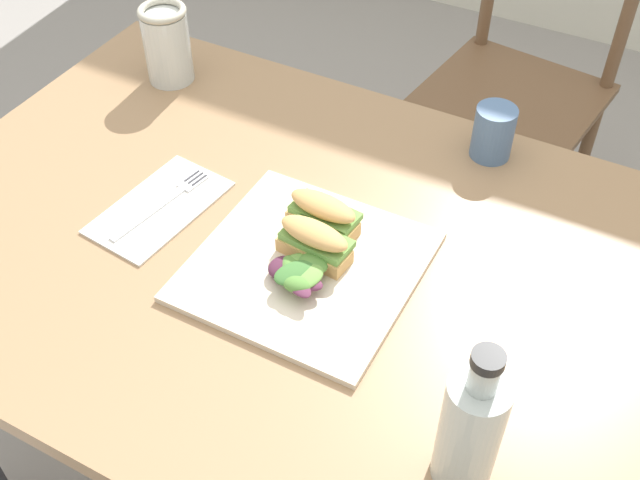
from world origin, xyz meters
TOP-DOWN VIEW (x-y plane):
  - dining_table at (0.04, -0.01)m, footprint 1.35×0.80m
  - chair_wooden_far at (0.01, 0.96)m, footprint 0.45×0.45m
  - plate_lunch at (-0.02, -0.04)m, footprint 0.29×0.29m
  - sandwich_half_front at (-0.01, -0.02)m, footprint 0.11×0.06m
  - sandwich_half_back at (-0.03, 0.04)m, footprint 0.11×0.06m
  - salad_mixed_greens at (-0.01, -0.07)m, footprint 0.09×0.09m
  - napkin_folded at (-0.27, -0.03)m, footprint 0.14×0.22m
  - fork_on_napkin at (-0.26, -0.02)m, footprint 0.05×0.19m
  - bottle_cold_brew at (0.28, -0.22)m, footprint 0.07×0.07m
  - mason_jar_iced_tea at (-0.46, 0.26)m, footprint 0.08×0.08m
  - cup_extra_side at (0.12, 0.32)m, footprint 0.06×0.06m

SIDE VIEW (x-z plane):
  - chair_wooden_far at x=0.01m, z-range 0.01..0.88m
  - dining_table at x=0.04m, z-range 0.24..0.98m
  - napkin_folded at x=-0.27m, z-range 0.74..0.74m
  - plate_lunch at x=-0.02m, z-range 0.74..0.75m
  - fork_on_napkin at x=-0.26m, z-range 0.74..0.75m
  - salad_mixed_greens at x=-0.01m, z-range 0.75..0.78m
  - sandwich_half_front at x=-0.01m, z-range 0.75..0.81m
  - sandwich_half_back at x=-0.03m, z-range 0.75..0.81m
  - cup_extra_side at x=0.12m, z-range 0.74..0.83m
  - mason_jar_iced_tea at x=-0.46m, z-range 0.73..0.87m
  - bottle_cold_brew at x=0.28m, z-range 0.71..0.92m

